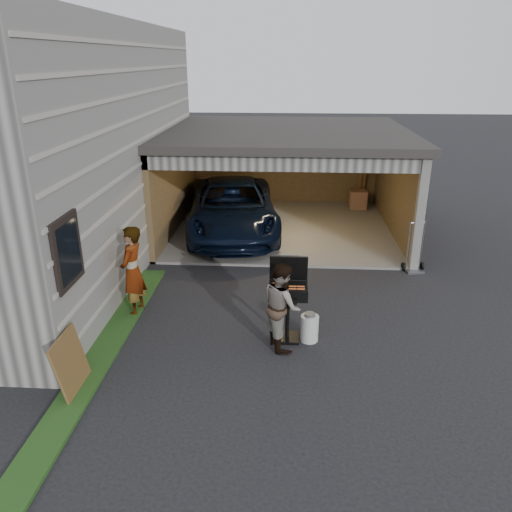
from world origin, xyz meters
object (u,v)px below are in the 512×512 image
at_px(minivan, 232,209).
at_px(bbq_grill, 288,293).
at_px(plywood_panel, 71,364).
at_px(hand_truck, 414,262).
at_px(man, 282,306).
at_px(woman, 133,271).
at_px(propane_tank, 309,328).

distance_m(minivan, bbq_grill, 5.89).
distance_m(plywood_panel, hand_truck, 7.98).
height_order(minivan, plywood_panel, minivan).
xyz_separation_m(man, plywood_panel, (-3.14, -1.49, -0.31)).
relative_size(woman, propane_tank, 3.72).
xyz_separation_m(minivan, woman, (-1.41, -4.91, 0.18)).
bearing_deg(propane_tank, man, -159.09).
height_order(minivan, propane_tank, minivan).
xyz_separation_m(minivan, man, (1.49, -5.92, 0.05)).
bearing_deg(man, propane_tank, -87.74).
relative_size(propane_tank, plywood_panel, 0.52).
xyz_separation_m(man, propane_tank, (0.50, 0.19, -0.53)).
distance_m(minivan, hand_truck, 5.21).
bearing_deg(woman, minivan, 170.11).
bearing_deg(man, hand_truck, -60.13).
bearing_deg(minivan, woman, -113.18).
bearing_deg(plywood_panel, man, 25.40).
distance_m(man, hand_truck, 4.69).
bearing_deg(plywood_panel, woman, 84.51).
bearing_deg(woman, hand_truck, 118.62).
bearing_deg(bbq_grill, propane_tank, -8.30).
distance_m(bbq_grill, propane_tank, 0.76).
height_order(bbq_grill, plywood_panel, bbq_grill).
xyz_separation_m(woman, man, (2.90, -1.01, -0.13)).
bearing_deg(hand_truck, man, -141.76).
bearing_deg(hand_truck, bbq_grill, -142.92).
relative_size(man, propane_tank, 3.20).
height_order(woman, bbq_grill, woman).
distance_m(man, bbq_grill, 0.29).
height_order(bbq_grill, hand_truck, bbq_grill).
xyz_separation_m(man, bbq_grill, (0.10, 0.25, 0.11)).
bearing_deg(plywood_panel, minivan, 77.48).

